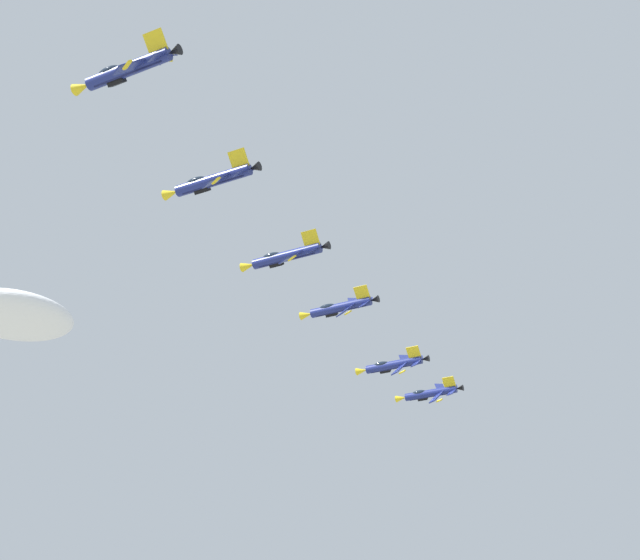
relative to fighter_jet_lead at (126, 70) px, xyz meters
The scene contains 7 objects.
cloud_near_formation 292.22m from the fighter_jet_lead, 94.59° to the left, with size 53.62×40.63×16.93m, color white.
fighter_jet_lead is the anchor object (origin of this frame).
fighter_jet_left_wing 21.07m from the fighter_jet_lead, 46.18° to the left, with size 12.12×12.45×7.02m.
fighter_jet_right_wing 41.74m from the fighter_jet_lead, 43.73° to the left, with size 12.12×12.43×6.65m.
fighter_jet_left_outer 65.08m from the fighter_jet_lead, 44.71° to the left, with size 12.12×12.49×7.18m.
fighter_jet_right_outer 87.78m from the fighter_jet_lead, 43.40° to the left, with size 12.12×12.50×7.24m.
fighter_jet_trail_slot 108.15m from the fighter_jet_lead, 42.92° to the left, with size 12.12×12.49×7.20m.
Camera 1 is at (-4.39, -0.96, 1.45)m, focal length 44.46 mm.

